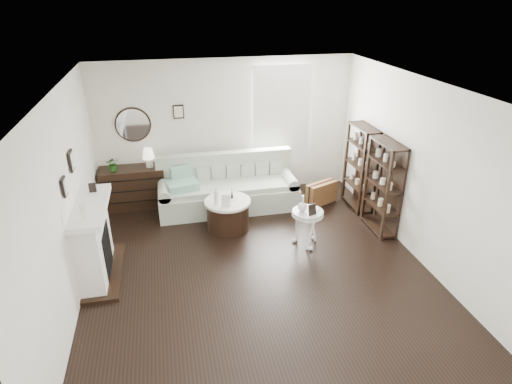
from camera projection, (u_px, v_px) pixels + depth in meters
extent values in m
plane|color=black|center=(257.00, 266.00, 6.52)|extent=(5.50, 5.50, 0.00)
plane|color=white|center=(257.00, 88.00, 5.37)|extent=(5.50, 5.50, 0.00)
plane|color=silver|center=(226.00, 129.00, 8.37)|extent=(5.00, 0.00, 5.00)
plane|color=silver|center=(329.00, 321.00, 3.52)|extent=(5.00, 0.00, 5.00)
plane|color=silver|center=(66.00, 203.00, 5.46)|extent=(0.00, 5.50, 5.50)
plane|color=silver|center=(419.00, 171.00, 6.43)|extent=(0.00, 5.50, 5.50)
cube|color=white|center=(281.00, 113.00, 8.46)|extent=(1.00, 0.02, 1.80)
cube|color=white|center=(282.00, 114.00, 8.41)|extent=(1.15, 0.02, 1.90)
cylinder|color=silver|center=(133.00, 125.00, 7.92)|extent=(0.60, 0.03, 0.60)
cube|color=black|center=(178.00, 112.00, 8.00)|extent=(0.20, 0.03, 0.26)
cube|color=white|center=(93.00, 243.00, 6.10)|extent=(0.34, 1.20, 1.10)
cube|color=black|center=(97.00, 251.00, 6.17)|extent=(0.30, 0.65, 0.70)
cube|color=white|center=(90.00, 207.00, 5.86)|extent=(0.44, 1.35, 0.08)
cube|color=black|center=(105.00, 272.00, 6.34)|extent=(0.50, 1.40, 0.05)
cylinder|color=silver|center=(84.00, 212.00, 5.40)|extent=(0.08, 0.08, 0.22)
cube|color=black|center=(92.00, 188.00, 6.17)|extent=(0.10, 0.03, 0.14)
cube|color=black|center=(64.00, 187.00, 5.31)|extent=(0.03, 0.18, 0.24)
cube|color=black|center=(71.00, 161.00, 5.84)|extent=(0.03, 0.22, 0.28)
cube|color=black|center=(360.00, 168.00, 8.00)|extent=(0.30, 0.80, 1.60)
cylinder|color=beige|center=(363.00, 187.00, 7.90)|extent=(0.08, 0.08, 0.11)
cylinder|color=beige|center=(358.00, 181.00, 8.12)|extent=(0.08, 0.08, 0.11)
cylinder|color=beige|center=(352.00, 176.00, 8.34)|extent=(0.08, 0.08, 0.11)
cylinder|color=beige|center=(366.00, 167.00, 7.73)|extent=(0.08, 0.08, 0.11)
cylinder|color=beige|center=(360.00, 162.00, 7.95)|extent=(0.08, 0.08, 0.11)
cylinder|color=beige|center=(354.00, 157.00, 8.17)|extent=(0.08, 0.08, 0.11)
cylinder|color=beige|center=(368.00, 146.00, 7.56)|extent=(0.08, 0.08, 0.11)
cylinder|color=beige|center=(362.00, 141.00, 7.78)|extent=(0.08, 0.08, 0.11)
cylinder|color=beige|center=(356.00, 137.00, 8.00)|extent=(0.08, 0.08, 0.11)
cube|color=black|center=(383.00, 187.00, 7.21)|extent=(0.30, 0.80, 1.60)
cylinder|color=beige|center=(387.00, 209.00, 7.11)|extent=(0.08, 0.08, 0.11)
cylinder|color=beige|center=(380.00, 202.00, 7.33)|extent=(0.08, 0.08, 0.11)
cylinder|color=beige|center=(373.00, 196.00, 7.55)|extent=(0.08, 0.08, 0.11)
cylinder|color=beige|center=(390.00, 187.00, 6.93)|extent=(0.08, 0.08, 0.11)
cylinder|color=beige|center=(383.00, 181.00, 7.15)|extent=(0.08, 0.08, 0.11)
cylinder|color=beige|center=(376.00, 175.00, 7.38)|extent=(0.08, 0.08, 0.11)
cylinder|color=beige|center=(394.00, 164.00, 6.76)|extent=(0.08, 0.08, 0.11)
cylinder|color=beige|center=(386.00, 159.00, 6.98)|extent=(0.08, 0.08, 0.11)
cylinder|color=beige|center=(379.00, 153.00, 7.20)|extent=(0.08, 0.08, 0.11)
cube|color=#9FA996|center=(228.00, 198.00, 8.18)|extent=(2.61, 0.90, 0.42)
cube|color=#9FA996|center=(228.00, 186.00, 8.04)|extent=(2.25, 0.72, 0.10)
cube|color=#9FA996|center=(225.00, 172.00, 8.31)|extent=(2.61, 0.20, 0.80)
cube|color=#9FA996|center=(165.00, 202.00, 7.92)|extent=(0.22, 0.85, 0.52)
cube|color=#9FA996|center=(288.00, 190.00, 8.39)|extent=(0.22, 0.85, 0.52)
cube|color=#217C53|center=(182.00, 185.00, 7.80)|extent=(0.63, 0.56, 0.14)
cube|color=brown|center=(321.00, 193.00, 8.36)|extent=(0.68, 0.45, 0.43)
cube|color=black|center=(133.00, 187.00, 8.17)|extent=(1.19, 0.49, 0.79)
cube|color=black|center=(134.00, 202.00, 8.02)|extent=(1.14, 0.01, 0.02)
cube|color=black|center=(133.00, 191.00, 7.93)|extent=(1.14, 0.01, 0.02)
cube|color=black|center=(131.00, 180.00, 7.83)|extent=(1.14, 0.01, 0.01)
imported|color=#1D4F16|center=(113.00, 164.00, 7.84)|extent=(0.27, 0.24, 0.27)
cylinder|color=black|center=(228.00, 216.00, 7.44)|extent=(0.73, 0.73, 0.51)
cylinder|color=silver|center=(228.00, 202.00, 7.32)|extent=(0.80, 0.80, 0.04)
cylinder|color=silver|center=(308.00, 212.00, 6.84)|extent=(0.50, 0.50, 0.03)
cylinder|color=white|center=(308.00, 214.00, 6.86)|extent=(0.51, 0.51, 0.02)
cylinder|color=white|center=(307.00, 229.00, 6.97)|extent=(0.04, 0.04, 0.58)
cylinder|color=silver|center=(216.00, 196.00, 7.13)|extent=(0.07, 0.07, 0.31)
cube|color=silver|center=(226.00, 201.00, 7.08)|extent=(0.16, 0.08, 0.20)
cube|color=black|center=(312.00, 210.00, 6.68)|extent=(0.14, 0.09, 0.18)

